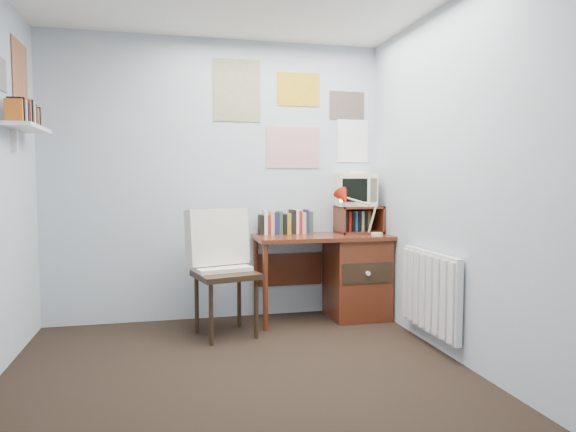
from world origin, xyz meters
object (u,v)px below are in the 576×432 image
at_px(desk_chair, 226,275).
at_px(radiator, 430,292).
at_px(tv_riser, 359,219).
at_px(desk_lamp, 377,215).
at_px(wall_shelf, 27,128).
at_px(crt_tv, 356,188).
at_px(desk, 350,273).

bearing_deg(desk_chair, radiator, -37.86).
height_order(desk_chair, tv_riser, tv_riser).
bearing_deg(desk_lamp, wall_shelf, -162.78).
height_order(desk_lamp, radiator, desk_lamp).
relative_size(crt_tv, radiator, 0.43).
relative_size(desk_lamp, wall_shelf, 0.60).
height_order(desk_chair, wall_shelf, wall_shelf).
bearing_deg(radiator, crt_tv, 100.48).
bearing_deg(desk_chair, crt_tv, 4.45).
distance_m(tv_riser, radiator, 1.15).
height_order(desk_lamp, crt_tv, crt_tv).
bearing_deg(crt_tv, desk_lamp, -64.82).
relative_size(desk, crt_tv, 3.48).
xyz_separation_m(radiator, wall_shelf, (-2.86, 0.55, 1.20)).
bearing_deg(wall_shelf, desk_lamp, 4.37).
xyz_separation_m(desk_lamp, crt_tv, (-0.09, 0.30, 0.23)).
bearing_deg(tv_riser, desk_chair, -162.10).
bearing_deg(desk, desk_chair, -165.37).
bearing_deg(radiator, tv_riser, 99.28).
bearing_deg(tv_riser, radiator, -80.72).
bearing_deg(crt_tv, tv_riser, -28.43).
bearing_deg(radiator, desk_chair, 156.76).
xyz_separation_m(desk_lamp, tv_riser, (-0.06, 0.28, -0.06)).
height_order(desk, wall_shelf, wall_shelf).
height_order(desk_lamp, tv_riser, desk_lamp).
distance_m(desk_chair, tv_riser, 1.41).
xyz_separation_m(tv_riser, wall_shelf, (-2.69, -0.49, 0.74)).
bearing_deg(desk_lamp, desk, 149.51).
relative_size(desk, tv_riser, 3.00).
relative_size(desk_chair, crt_tv, 2.87).
xyz_separation_m(desk, desk_lamp, (0.18, -0.17, 0.54)).
bearing_deg(desk, radiator, -72.76).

